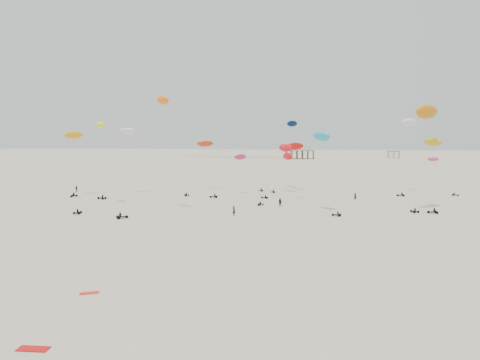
% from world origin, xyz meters
% --- Properties ---
extents(ground_plane, '(900.00, 900.00, 0.00)m').
position_xyz_m(ground_plane, '(0.00, 200.00, 0.00)').
color(ground_plane, beige).
extents(pavilion_main, '(21.00, 13.00, 9.80)m').
position_xyz_m(pavilion_main, '(-10.00, 350.00, 4.22)').
color(pavilion_main, brown).
rests_on(pavilion_main, ground).
extents(pavilion_small, '(9.00, 7.00, 8.00)m').
position_xyz_m(pavilion_small, '(60.00, 380.00, 3.49)').
color(pavilion_small, brown).
rests_on(pavilion_small, ground).
extents(pier_fence, '(80.20, 0.20, 1.50)m').
position_xyz_m(pier_fence, '(-62.00, 350.00, 0.77)').
color(pier_fence, black).
rests_on(pier_fence, ground).
extents(rig_0, '(4.53, 6.73, 16.92)m').
position_xyz_m(rig_0, '(-48.91, 111.42, 12.01)').
color(rig_0, black).
rests_on(rig_0, ground).
extents(rig_1, '(5.05, 16.85, 21.47)m').
position_xyz_m(rig_1, '(-33.33, 94.22, 12.72)').
color(rig_1, black).
rests_on(rig_1, ground).
extents(rig_2, '(4.41, 11.69, 15.80)m').
position_xyz_m(rig_2, '(37.51, 105.86, 10.37)').
color(rig_2, black).
rests_on(rig_2, ground).
extents(rig_3, '(8.31, 12.50, 20.64)m').
position_xyz_m(rig_3, '(5.24, 109.89, 12.26)').
color(rig_3, black).
rests_on(rig_3, ground).
extents(rig_4, '(9.19, 15.32, 15.42)m').
position_xyz_m(rig_4, '(2.36, 141.24, 8.33)').
color(rig_4, black).
rests_on(rig_4, ground).
extents(rig_5, '(7.73, 14.93, 24.51)m').
position_xyz_m(rig_5, '(-18.14, 89.55, 16.53)').
color(rig_5, black).
rests_on(rig_5, ground).
extents(rig_6, '(8.82, 10.83, 14.93)m').
position_xyz_m(rig_6, '(5.30, 134.83, 11.20)').
color(rig_6, black).
rests_on(rig_6, ground).
extents(rig_7, '(5.13, 17.71, 18.87)m').
position_xyz_m(rig_7, '(-19.42, 128.40, 11.10)').
color(rig_7, black).
rests_on(rig_7, ground).
extents(rig_8, '(4.75, 14.60, 19.75)m').
position_xyz_m(rig_8, '(-37.51, 115.40, 12.54)').
color(rig_8, black).
rests_on(rig_8, ground).
extents(rig_9, '(6.31, 12.68, 21.18)m').
position_xyz_m(rig_9, '(36.35, 135.58, 15.52)').
color(rig_9, black).
rests_on(rig_9, ground).
extents(rig_10, '(5.55, 16.02, 16.59)m').
position_xyz_m(rig_10, '(46.05, 140.51, 5.79)').
color(rig_10, black).
rests_on(rig_10, ground).
extents(rig_11, '(7.55, 12.87, 14.12)m').
position_xyz_m(rig_11, '(-9.30, 121.00, 6.56)').
color(rig_11, black).
rests_on(rig_11, ground).
extents(rig_12, '(6.84, 8.59, 16.54)m').
position_xyz_m(rig_12, '(15.13, 96.72, 13.43)').
color(rig_12, black).
rests_on(rig_12, ground).
extents(rig_13, '(6.59, 8.05, 21.87)m').
position_xyz_m(rig_13, '(35.36, 103.23, 18.89)').
color(rig_13, black).
rests_on(rig_13, ground).
extents(rig_15, '(6.90, 17.07, 18.08)m').
position_xyz_m(rig_15, '(3.48, 128.14, 10.83)').
color(rig_15, black).
rests_on(rig_15, ground).
extents(spectator_0, '(0.96, 0.97, 2.23)m').
position_xyz_m(spectator_0, '(-1.39, 88.92, 0.00)').
color(spectator_0, black).
rests_on(spectator_0, ground).
extents(spectator_1, '(1.23, 1.06, 2.18)m').
position_xyz_m(spectator_1, '(5.84, 102.73, 0.00)').
color(spectator_1, black).
rests_on(spectator_1, ground).
extents(spectator_2, '(1.34, 0.88, 2.08)m').
position_xyz_m(spectator_2, '(-53.24, 119.35, 0.00)').
color(spectator_2, black).
rests_on(spectator_2, ground).
extents(spectator_3, '(0.92, 0.81, 2.10)m').
position_xyz_m(spectator_3, '(22.25, 117.36, 0.00)').
color(spectator_3, black).
rests_on(spectator_3, ground).
extents(grounded_kite_a, '(2.29, 1.14, 0.08)m').
position_xyz_m(grounded_kite_a, '(-2.64, 30.00, 0.00)').
color(grounded_kite_a, '#BC0B0C').
rests_on(grounded_kite_a, ground).
extents(grounded_kite_b, '(1.91, 1.49, 0.07)m').
position_xyz_m(grounded_kite_b, '(-5.01, 41.71, 0.00)').
color(grounded_kite_b, red).
rests_on(grounded_kite_b, ground).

